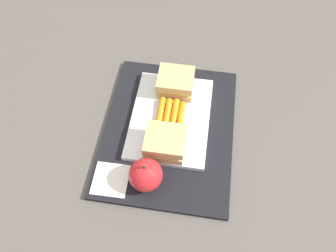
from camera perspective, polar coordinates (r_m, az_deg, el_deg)
name	(u,v)px	position (r m, az deg, el deg)	size (l,w,h in m)	color
ground_plane	(169,131)	(0.72, 0.15, -0.90)	(2.40, 2.40, 0.00)	#56514C
lunchbag_mat	(169,130)	(0.71, 0.15, -0.70)	(0.36, 0.28, 0.01)	black
food_tray	(171,118)	(0.72, 0.44, 1.44)	(0.23, 0.17, 0.01)	white
sandwich_half_left	(176,83)	(0.74, 1.34, 7.64)	(0.07, 0.08, 0.04)	tan
sandwich_half_right	(165,142)	(0.66, -0.53, -2.90)	(0.07, 0.08, 0.04)	tan
carrot_sticks_bundle	(171,114)	(0.71, 0.46, 2.03)	(0.08, 0.06, 0.02)	orange
apple	(146,175)	(0.63, -3.94, -8.55)	(0.07, 0.07, 0.08)	red
paper_napkin	(111,180)	(0.67, -10.03, -9.24)	(0.07, 0.07, 0.00)	white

